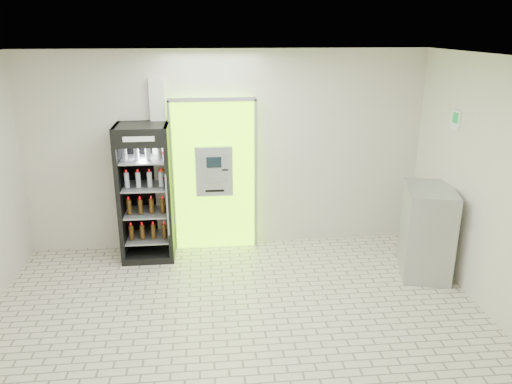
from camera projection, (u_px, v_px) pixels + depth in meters
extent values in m
plane|color=beige|center=(239.00, 333.00, 5.64)|extent=(6.00, 6.00, 0.00)
plane|color=beige|center=(227.00, 151.00, 7.52)|extent=(6.00, 0.00, 6.00)
plane|color=beige|center=(267.00, 362.00, 2.80)|extent=(6.00, 0.00, 6.00)
plane|color=beige|center=(511.00, 199.00, 5.45)|extent=(0.00, 5.00, 5.00)
plane|color=white|center=(236.00, 59.00, 4.69)|extent=(6.00, 6.00, 0.00)
cube|color=#84F205|center=(214.00, 175.00, 7.55)|extent=(1.20, 0.12, 2.30)
cube|color=gray|center=(212.00, 100.00, 7.12)|extent=(1.28, 0.04, 0.06)
cube|color=gray|center=(172.00, 178.00, 7.42)|extent=(0.04, 0.04, 2.30)
cube|color=gray|center=(256.00, 175.00, 7.54)|extent=(0.04, 0.04, 2.30)
cube|color=black|center=(222.00, 216.00, 7.71)|extent=(0.62, 0.01, 0.67)
cube|color=black|center=(189.00, 122.00, 7.20)|extent=(0.22, 0.01, 0.18)
cube|color=#9EA1A6|center=(214.00, 171.00, 7.41)|extent=(0.55, 0.12, 0.75)
cube|color=black|center=(214.00, 162.00, 7.30)|extent=(0.22, 0.01, 0.16)
cube|color=gray|center=(214.00, 181.00, 7.39)|extent=(0.16, 0.01, 0.12)
cube|color=black|center=(225.00, 170.00, 7.36)|extent=(0.09, 0.01, 0.02)
cube|color=black|center=(215.00, 191.00, 7.44)|extent=(0.28, 0.01, 0.03)
cube|color=silver|center=(162.00, 167.00, 7.45)|extent=(0.22, 0.10, 2.60)
cube|color=#193FB2|center=(160.00, 145.00, 7.28)|extent=(0.09, 0.01, 0.06)
cube|color=red|center=(160.00, 153.00, 7.32)|extent=(0.09, 0.01, 0.06)
cube|color=yellow|center=(161.00, 162.00, 7.37)|extent=(0.09, 0.01, 0.06)
cube|color=orange|center=(161.00, 170.00, 7.41)|extent=(0.09, 0.01, 0.06)
cube|color=red|center=(162.00, 179.00, 7.45)|extent=(0.09, 0.01, 0.06)
cube|color=black|center=(146.00, 193.00, 7.24)|extent=(0.75, 0.68, 2.00)
cube|color=black|center=(148.00, 186.00, 7.53)|extent=(0.75, 0.05, 2.00)
cube|color=red|center=(139.00, 139.00, 6.65)|extent=(0.73, 0.01, 0.24)
cube|color=white|center=(139.00, 139.00, 6.64)|extent=(0.42, 0.01, 0.07)
cube|color=black|center=(150.00, 252.00, 7.54)|extent=(0.75, 0.68, 0.10)
cylinder|color=gray|center=(167.00, 206.00, 6.95)|extent=(0.02, 0.02, 0.90)
cube|color=gray|center=(149.00, 237.00, 7.46)|extent=(0.63, 0.58, 0.02)
cube|color=gray|center=(147.00, 212.00, 7.33)|extent=(0.63, 0.58, 0.02)
cube|color=gray|center=(145.00, 186.00, 7.21)|extent=(0.63, 0.58, 0.02)
cube|color=gray|center=(143.00, 160.00, 7.08)|extent=(0.63, 0.58, 0.02)
cube|color=#9EA1A6|center=(427.00, 231.00, 6.86)|extent=(0.85, 1.06, 1.24)
cube|color=gray|center=(405.00, 228.00, 6.82)|extent=(0.25, 0.88, 0.01)
cube|color=white|center=(456.00, 120.00, 6.58)|extent=(0.02, 0.22, 0.26)
cube|color=#0B8030|center=(455.00, 118.00, 6.57)|extent=(0.00, 0.14, 0.14)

